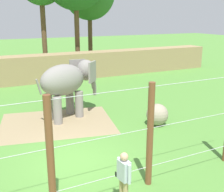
# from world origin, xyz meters

# --- Properties ---
(ground_plane) EXTENTS (120.00, 120.00, 0.00)m
(ground_plane) POSITION_xyz_m (0.00, 0.00, 0.00)
(ground_plane) COLOR #518938
(dirt_patch) EXTENTS (6.13, 5.14, 0.01)m
(dirt_patch) POSITION_xyz_m (0.43, 4.07, 0.00)
(dirt_patch) COLOR #937F5B
(dirt_patch) RESTS_ON ground
(embankment_wall) EXTENTS (36.00, 1.80, 2.12)m
(embankment_wall) POSITION_xyz_m (0.00, 13.74, 1.06)
(embankment_wall) COLOR #997F56
(embankment_wall) RESTS_ON ground
(elephant) EXTENTS (3.64, 2.35, 2.85)m
(elephant) POSITION_xyz_m (1.25, 4.68, 1.89)
(elephant) COLOR gray
(elephant) RESTS_ON ground
(enrichment_ball) EXTENTS (1.05, 1.05, 1.05)m
(enrichment_ball) POSITION_xyz_m (4.69, 1.68, 0.53)
(enrichment_ball) COLOR gray
(enrichment_ball) RESTS_ON ground
(cable_fence) EXTENTS (10.76, 0.20, 3.27)m
(cable_fence) POSITION_xyz_m (0.02, -2.32, 1.64)
(cable_fence) COLOR brown
(cable_fence) RESTS_ON ground
(zookeeper) EXTENTS (0.26, 0.58, 1.67)m
(zookeeper) POSITION_xyz_m (0.29, -3.03, 0.93)
(zookeeper) COLOR tan
(zookeeper) RESTS_ON ground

